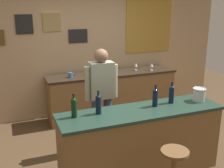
{
  "coord_description": "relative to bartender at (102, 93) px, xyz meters",
  "views": [
    {
      "loc": [
        -1.59,
        -3.42,
        2.28
      ],
      "look_at": [
        -0.08,
        0.45,
        1.05
      ],
      "focal_mm": 44.74,
      "sensor_mm": 36.0,
      "label": 1
    }
  ],
  "objects": [
    {
      "name": "ground_plane",
      "position": [
        0.27,
        -0.41,
        -0.94
      ],
      "size": [
        10.0,
        10.0,
        0.0
      ],
      "primitive_type": "plane",
      "color": "#4C3823"
    },
    {
      "name": "back_wall",
      "position": [
        0.29,
        1.62,
        0.48
      ],
      "size": [
        6.0,
        0.09,
        2.8
      ],
      "color": "tan",
      "rests_on": "ground_plane"
    },
    {
      "name": "bar_counter",
      "position": [
        0.27,
        -0.81,
        -0.47
      ],
      "size": [
        2.21,
        0.6,
        0.92
      ],
      "color": "brown",
      "rests_on": "ground_plane"
    },
    {
      "name": "side_counter",
      "position": [
        0.67,
        1.24,
        -0.48
      ],
      "size": [
        2.66,
        0.56,
        0.9
      ],
      "color": "brown",
      "rests_on": "ground_plane"
    },
    {
      "name": "bartender",
      "position": [
        0.0,
        0.0,
        0.0
      ],
      "size": [
        0.52,
        0.21,
        1.62
      ],
      "color": "#384766",
      "rests_on": "ground_plane"
    },
    {
      "name": "bar_stool",
      "position": [
        0.34,
        -1.5,
        -0.48
      ],
      "size": [
        0.32,
        0.32,
        0.68
      ],
      "color": "brown",
      "rests_on": "ground_plane"
    },
    {
      "name": "wine_bottle_a",
      "position": [
        -0.6,
        -0.71,
        0.12
      ],
      "size": [
        0.07,
        0.07,
        0.31
      ],
      "color": "black",
      "rests_on": "bar_counter"
    },
    {
      "name": "wine_bottle_b",
      "position": [
        -0.29,
        -0.72,
        0.12
      ],
      "size": [
        0.07,
        0.07,
        0.31
      ],
      "color": "black",
      "rests_on": "bar_counter"
    },
    {
      "name": "wine_bottle_c",
      "position": [
        0.5,
        -0.74,
        0.12
      ],
      "size": [
        0.07,
        0.07,
        0.31
      ],
      "color": "black",
      "rests_on": "bar_counter"
    },
    {
      "name": "wine_bottle_d",
      "position": [
        0.78,
        -0.71,
        0.12
      ],
      "size": [
        0.07,
        0.07,
        0.31
      ],
      "color": "black",
      "rests_on": "bar_counter"
    },
    {
      "name": "ice_bucket",
      "position": [
        1.19,
        -0.78,
        0.08
      ],
      "size": [
        0.19,
        0.19,
        0.19
      ],
      "color": "#B7BABF",
      "rests_on": "bar_counter"
    },
    {
      "name": "wine_glass_a",
      "position": [
        0.19,
        1.29,
        0.07
      ],
      "size": [
        0.07,
        0.07,
        0.16
      ],
      "color": "silver",
      "rests_on": "side_counter"
    },
    {
      "name": "wine_glass_b",
      "position": [
        0.37,
        1.16,
        0.07
      ],
      "size": [
        0.07,
        0.07,
        0.16
      ],
      "color": "silver",
      "rests_on": "side_counter"
    },
    {
      "name": "wine_glass_c",
      "position": [
        0.73,
        1.2,
        0.07
      ],
      "size": [
        0.07,
        0.07,
        0.16
      ],
      "color": "silver",
      "rests_on": "side_counter"
    },
    {
      "name": "wine_glass_d",
      "position": [
        1.21,
        1.28,
        0.07
      ],
      "size": [
        0.07,
        0.07,
        0.16
      ],
      "color": "silver",
      "rests_on": "side_counter"
    },
    {
      "name": "wine_glass_e",
      "position": [
        1.51,
        1.15,
        0.07
      ],
      "size": [
        0.07,
        0.07,
        0.16
      ],
      "color": "silver",
      "rests_on": "side_counter"
    },
    {
      "name": "coffee_mug",
      "position": [
        -0.2,
        1.21,
        0.01
      ],
      "size": [
        0.12,
        0.08,
        0.09
      ],
      "color": "#336699",
      "rests_on": "side_counter"
    }
  ]
}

